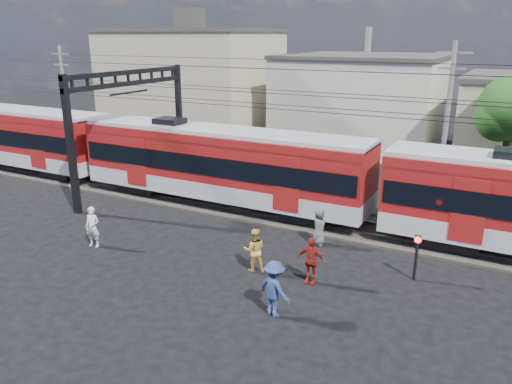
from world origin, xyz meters
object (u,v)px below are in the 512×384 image
Objects in this scene: pedestrian_a at (93,227)px; crossing_signal at (417,249)px; pedestrian_c at (274,289)px; commuter_train at (224,162)px.

crossing_signal reaches higher than pedestrian_a.
crossing_signal is (3.55, 4.67, 0.29)m from pedestrian_c.
pedestrian_c is at bearing -127.28° from crossing_signal.
pedestrian_a is (-2.21, -7.25, -1.51)m from commuter_train.
pedestrian_a is 0.93× the size of pedestrian_c.
crossing_signal is at bearing 3.41° from pedestrian_a.
commuter_train is at bearing 62.07° from pedestrian_a.
commuter_train reaches higher than pedestrian_c.
pedestrian_c is (7.15, -8.61, -1.44)m from commuter_train.
crossing_signal is at bearing -20.20° from commuter_train.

